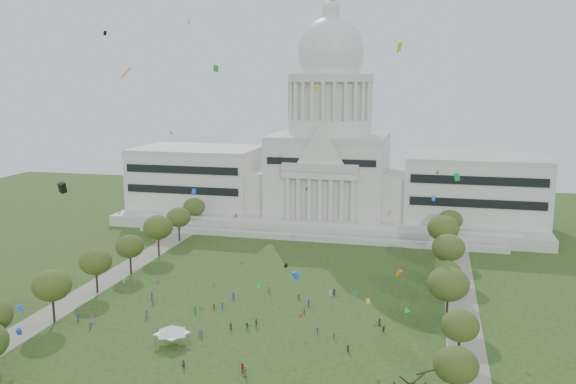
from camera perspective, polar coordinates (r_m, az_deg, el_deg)
The scene contains 32 objects.
ground at distance 137.68m, azimuth -4.53°, elevation -13.26°, with size 400.00×400.00×0.00m, color #294419.
capitol at distance 238.83m, azimuth 3.88°, elevation 2.52°, with size 160.00×64.50×91.30m.
path_left at distance 182.08m, azimuth -16.14°, elevation -7.63°, with size 8.00×160.00×0.04m, color gray.
path_right at distance 159.71m, azimuth 15.92°, elevation -10.21°, with size 8.00×160.00×0.04m, color gray.
row_tree_r_0 at distance 110.89m, azimuth 15.45°, elevation -15.37°, with size 7.67×7.67×10.91m.
row_tree_l_1 at distance 150.98m, azimuth -21.23°, elevation -8.16°, with size 8.86×8.86×12.59m.
row_tree_r_1 at distance 127.29m, azimuth 15.81°, elevation -11.95°, with size 7.58×7.58×10.78m.
row_tree_l_2 at distance 167.74m, azimuth -17.55°, elevation -6.23°, with size 8.42×8.42×11.97m.
row_tree_r_2 at distance 144.51m, azimuth 14.77°, elevation -8.31°, with size 9.55×9.55×13.58m.
row_tree_l_3 at distance 181.18m, azimuth -14.59°, elevation -4.94°, with size 8.12×8.12×11.55m.
row_tree_r_3 at distance 161.52m, azimuth 14.71°, elevation -7.26°, with size 7.01×7.01×9.98m.
row_tree_l_4 at distance 196.82m, azimuth -12.07°, elevation -3.25°, with size 9.29×9.29×13.21m.
row_tree_r_4 at distance 175.83m, azimuth 14.78°, elevation -5.06°, with size 9.19×9.19×13.06m.
row_tree_l_5 at distance 213.91m, azimuth -10.19°, elevation -2.35°, with size 8.33×8.33×11.85m.
row_tree_r_5 at distance 195.16m, azimuth 14.32°, elevation -3.30°, with size 9.82×9.82×13.96m.
row_tree_l_6 at distance 230.85m, azimuth -8.77°, elevation -1.39°, with size 8.19×8.19×11.64m.
row_tree_r_6 at distance 213.01m, azimuth 14.93°, elevation -2.57°, with size 8.42×8.42×11.97m.
big_bare_tree at distance 102.83m, azimuth 11.58°, elevation -16.77°, with size 6.00×5.00×12.80m.
event_tent at distance 134.33m, azimuth -10.82°, elevation -12.49°, with size 10.09×10.09×4.34m.
person_0 at distance 143.59m, azimuth 8.56°, elevation -11.94°, with size 0.85×0.56×1.75m, color #26262B.
person_2 at distance 140.29m, azimuth 8.98°, elevation -12.53°, with size 0.80×0.49×1.64m, color #26262B.
person_3 at distance 137.98m, azimuth 2.74°, elevation -12.84°, with size 1.00×0.51×1.54m, color navy.
person_4 at distance 141.85m, azimuth -3.00°, elevation -12.09°, with size 1.12×0.61×1.91m, color navy.
person_5 at distance 140.67m, azimuth -3.83°, elevation -12.36°, with size 1.50×0.59×1.62m, color #33723F.
person_6 at distance 120.27m, azimuth -4.01°, elevation -16.50°, with size 0.84×0.55×1.72m, color #4C4C51.
person_7 at distance 124.48m, azimuth -9.75°, elevation -15.60°, with size 0.70×0.51×1.92m, color #26262B.
person_8 at distance 152.34m, azimuth -6.93°, elevation -10.60°, with size 0.73×0.45×1.49m, color #B21E1E.
person_9 at distance 135.70m, azimuth 4.35°, elevation -13.26°, with size 1.04×0.54×1.62m, color #4C4C51.
person_10 at distance 148.28m, azimuth 1.53°, elevation -11.13°, with size 0.88×0.48×1.50m, color #B21E1E.
person_11 at distance 121.98m, azimuth -4.27°, elevation -16.07°, with size 1.71×0.67×1.84m, color #B21E1E.
distant_crowd at distance 154.70m, azimuth -7.99°, elevation -10.25°, with size 66.70×35.65×1.91m.
kite_swarm at distance 134.24m, azimuth -2.19°, elevation -0.74°, with size 83.55×108.99×65.39m.
Camera 1 is at (39.83, -119.55, 55.47)m, focal length 38.00 mm.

